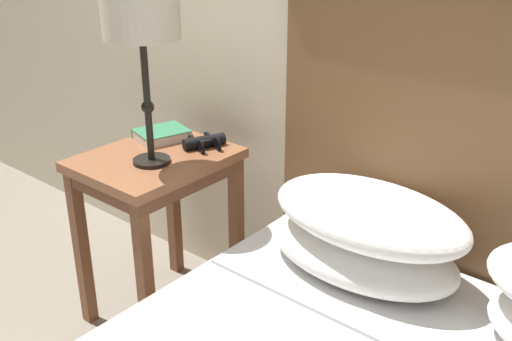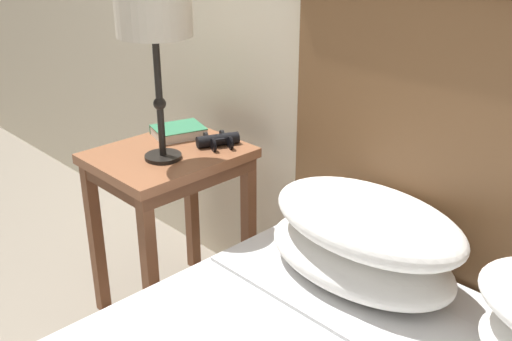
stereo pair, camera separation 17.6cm
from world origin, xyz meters
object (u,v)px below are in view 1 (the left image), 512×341
book_on_nightstand (162,134)px  binoculars_pair (204,142)px  table_lamp (141,20)px  nightstand (157,182)px

book_on_nightstand → binoculars_pair: 0.19m
table_lamp → book_on_nightstand: size_ratio=2.63×
nightstand → table_lamp: (0.04, -0.05, 0.59)m
book_on_nightstand → binoculars_pair: binoculars_pair is taller
table_lamp → book_on_nightstand: 0.52m
nightstand → binoculars_pair: binoculars_pair is taller
nightstand → book_on_nightstand: bearing=128.9°
book_on_nightstand → table_lamp: bearing=-50.6°
nightstand → binoculars_pair: (0.09, 0.17, 0.13)m
table_lamp → binoculars_pair: (0.04, 0.22, -0.46)m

